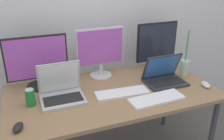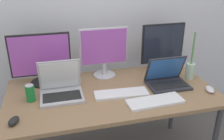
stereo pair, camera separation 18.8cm
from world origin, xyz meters
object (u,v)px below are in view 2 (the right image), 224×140
monitor_right (163,47)px  keyboard_aux (121,94)px  work_desk (112,98)px  monitor_left (41,58)px  keyboard_main (155,101)px  mouse_by_keyboard (210,89)px  soda_can_near_keyboard (30,93)px  laptop_silver (61,88)px  bamboo_vase (190,70)px  monitor_center (104,50)px  laptop_secondary (167,79)px  mouse_by_laptop (14,121)px

monitor_right → keyboard_aux: bearing=-144.0°
work_desk → monitor_left: (-0.52, 0.28, 0.28)m
keyboard_main → keyboard_aux: 0.26m
work_desk → mouse_by_keyboard: 0.77m
mouse_by_keyboard → soda_can_near_keyboard: 1.36m
monitor_left → laptop_silver: (0.13, -0.25, -0.16)m
work_desk → bamboo_vase: bearing=4.8°
monitor_center → monitor_right: monitor_right is taller
keyboard_main → keyboard_aux: bearing=136.9°
soda_can_near_keyboard → bamboo_vase: 1.32m
work_desk → soda_can_near_keyboard: (-0.61, 0.01, 0.12)m
laptop_secondary → mouse_by_keyboard: 0.34m
monitor_center → keyboard_main: 0.64m
mouse_by_laptop → bamboo_vase: 1.45m
monitor_left → mouse_by_laptop: monitor_left is taller
monitor_center → laptop_secondary: bearing=-33.9°
laptop_secondary → keyboard_main: size_ratio=0.79×
monitor_right → bamboo_vase: 0.31m
laptop_secondary → mouse_by_laptop: 1.19m
mouse_by_keyboard → soda_can_near_keyboard: bearing=-173.9°
laptop_silver → keyboard_main: laptop_silver is taller
monitor_center → keyboard_main: (0.25, -0.54, -0.22)m
soda_can_near_keyboard → mouse_by_keyboard: bearing=-8.5°
bamboo_vase → keyboard_main: bearing=-146.0°
laptop_silver → laptop_secondary: bearing=-2.6°
laptop_secondary → keyboard_main: laptop_secondary is taller
laptop_secondary → keyboard_aux: (-0.40, -0.07, -0.05)m
mouse_by_laptop → bamboo_vase: (1.41, 0.32, 0.06)m
monitor_left → mouse_by_keyboard: 1.36m
monitor_right → laptop_silver: (-0.92, -0.24, -0.17)m
mouse_by_keyboard → soda_can_near_keyboard: soda_can_near_keyboard is taller
monitor_left → keyboard_aux: monitor_left is taller
soda_can_near_keyboard → bamboo_vase: bearing=2.3°
monitor_left → laptop_silver: bearing=-62.3°
soda_can_near_keyboard → bamboo_vase: bamboo_vase is taller
laptop_secondary → keyboard_aux: laptop_secondary is taller
monitor_left → keyboard_aux: bearing=-31.9°
keyboard_main → soda_can_near_keyboard: 0.90m
work_desk → monitor_left: monitor_left is taller
mouse_by_laptop → keyboard_main: bearing=22.1°
laptop_secondary → keyboard_aux: bearing=-170.4°
laptop_secondary → bamboo_vase: (0.25, 0.07, 0.03)m
work_desk → mouse_by_laptop: 0.75m
monitor_center → mouse_by_keyboard: size_ratio=3.93×
bamboo_vase → keyboard_aux: bearing=-168.3°
monitor_left → keyboard_aux: (0.57, -0.36, -0.21)m
monitor_center → monitor_right: (0.53, -0.02, -0.00)m
work_desk → mouse_by_laptop: bearing=-159.8°
monitor_right → keyboard_main: size_ratio=1.07×
monitor_right → bamboo_vase: bearing=-51.7°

